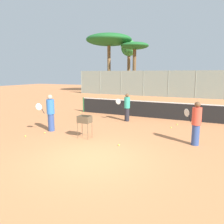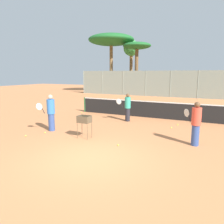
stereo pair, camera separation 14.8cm
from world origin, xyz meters
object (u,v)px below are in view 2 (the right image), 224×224
at_px(player_white_outfit, 51,112).
at_px(player_red_cap, 127,107).
at_px(player_yellow_shirt, 196,123).
at_px(ball_cart, 85,121).
at_px(tennis_net, 153,109).

bearing_deg(player_white_outfit, player_red_cap, 177.46).
xyz_separation_m(player_yellow_shirt, ball_cart, (-4.44, -1.07, -0.13)).
bearing_deg(player_red_cap, player_yellow_shirt, 123.55).
distance_m(player_yellow_shirt, ball_cart, 4.57).
relative_size(player_red_cap, ball_cart, 1.65).
bearing_deg(tennis_net, player_white_outfit, -124.49).
relative_size(tennis_net, player_white_outfit, 5.75).
bearing_deg(player_red_cap, ball_cart, 64.15).
bearing_deg(player_red_cap, tennis_net, -144.58).
bearing_deg(player_red_cap, player_white_outfit, 34.86).
bearing_deg(ball_cart, player_white_outfit, 171.45).
bearing_deg(ball_cart, player_red_cap, 84.63).
height_order(player_red_cap, player_yellow_shirt, player_yellow_shirt).
xyz_separation_m(player_red_cap, ball_cart, (-0.38, -4.02, -0.09)).
relative_size(tennis_net, player_yellow_shirt, 5.95).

